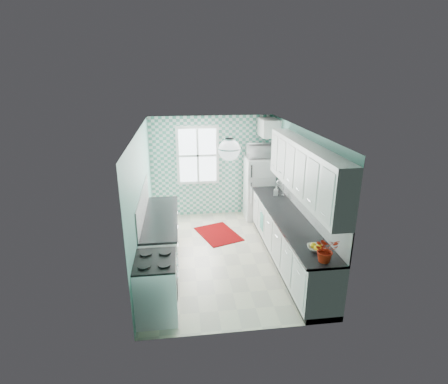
{
  "coord_description": "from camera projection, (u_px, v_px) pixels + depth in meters",
  "views": [
    {
      "loc": [
        -0.78,
        -6.16,
        3.5
      ],
      "look_at": [
        0.05,
        0.25,
        1.25
      ],
      "focal_mm": 28.0,
      "sensor_mm": 36.0,
      "label": 1
    }
  ],
  "objects": [
    {
      "name": "wall_right",
      "position": [
        300.0,
        193.0,
        6.79
      ],
      "size": [
        0.02,
        4.4,
        2.5
      ],
      "primitive_type": "cube",
      "color": "#62A394",
      "rests_on": "floor"
    },
    {
      "name": "potted_plant",
      "position": [
        326.0,
        250.0,
        4.9
      ],
      "size": [
        0.35,
        0.31,
        0.37
      ],
      "primitive_type": "imported",
      "rotation": [
        0.0,
        0.0,
        0.06
      ],
      "color": "#B5311B",
      "rests_on": "countertop_right"
    },
    {
      "name": "window",
      "position": [
        198.0,
        156.0,
        8.49
      ],
      "size": [
        1.04,
        0.05,
        1.44
      ],
      "color": "white",
      "rests_on": "wall_back"
    },
    {
      "name": "floor",
      "position": [
        223.0,
        255.0,
        7.02
      ],
      "size": [
        3.0,
        4.4,
        0.02
      ],
      "primitive_type": "cube",
      "color": "beige",
      "rests_on": "ground"
    },
    {
      "name": "upper_cabinets_right",
      "position": [
        304.0,
        169.0,
        5.99
      ],
      "size": [
        0.33,
        3.2,
        0.9
      ],
      "primitive_type": "cube",
      "color": "white",
      "rests_on": "wall_right"
    },
    {
      "name": "microwave",
      "position": [
        260.0,
        151.0,
        8.26
      ],
      "size": [
        0.6,
        0.41,
        0.33
      ],
      "primitive_type": "imported",
      "rotation": [
        0.0,
        0.0,
        3.13
      ],
      "color": "white",
      "rests_on": "fridge"
    },
    {
      "name": "upper_cabinet_fridge",
      "position": [
        268.0,
        127.0,
        8.15
      ],
      "size": [
        0.4,
        0.74,
        0.4
      ],
      "primitive_type": "cube",
      "color": "white",
      "rests_on": "wall_right"
    },
    {
      "name": "ceiling",
      "position": [
        223.0,
        130.0,
        6.19
      ],
      "size": [
        3.0,
        4.4,
        0.02
      ],
      "primitive_type": "cube",
      "color": "white",
      "rests_on": "wall_back"
    },
    {
      "name": "ceiling_light",
      "position": [
        229.0,
        150.0,
        5.5
      ],
      "size": [
        0.34,
        0.34,
        0.35
      ],
      "color": "silver",
      "rests_on": "ceiling"
    },
    {
      "name": "stove",
      "position": [
        157.0,
        286.0,
        5.17
      ],
      "size": [
        0.61,
        0.76,
        0.91
      ],
      "rotation": [
        0.0,
        0.0,
        0.06
      ],
      "color": "white",
      "rests_on": "floor"
    },
    {
      "name": "base_cabinets_left",
      "position": [
        161.0,
        240.0,
        6.65
      ],
      "size": [
        0.6,
        2.15,
        0.9
      ],
      "primitive_type": "cube",
      "color": "white",
      "rests_on": "floor"
    },
    {
      "name": "soap_bottle",
      "position": [
        276.0,
        191.0,
        7.55
      ],
      "size": [
        0.11,
        0.11,
        0.2
      ],
      "primitive_type": "imported",
      "rotation": [
        0.0,
        0.0,
        -0.33
      ],
      "color": "#8EAFCB",
      "rests_on": "countertop_right"
    },
    {
      "name": "backsplash_right",
      "position": [
        306.0,
        203.0,
        6.43
      ],
      "size": [
        0.02,
        3.6,
        0.51
      ],
      "primitive_type": "cube",
      "color": "white",
      "rests_on": "wall_right"
    },
    {
      "name": "countertop_right",
      "position": [
        289.0,
        218.0,
        6.48
      ],
      "size": [
        0.63,
        3.6,
        0.04
      ],
      "primitive_type": "cube",
      "color": "black",
      "rests_on": "base_cabinets_right"
    },
    {
      "name": "rug",
      "position": [
        218.0,
        234.0,
        7.9
      ],
      "size": [
        1.08,
        1.28,
        0.02
      ],
      "primitive_type": "cube",
      "rotation": [
        0.0,
        0.0,
        0.34
      ],
      "color": "maroon",
      "rests_on": "floor"
    },
    {
      "name": "base_cabinets_right",
      "position": [
        288.0,
        240.0,
        6.64
      ],
      "size": [
        0.6,
        3.6,
        0.9
      ],
      "primitive_type": "cube",
      "color": "white",
      "rests_on": "floor"
    },
    {
      "name": "sink",
      "position": [
        275.0,
        198.0,
        7.47
      ],
      "size": [
        0.48,
        0.41,
        0.53
      ],
      "rotation": [
        0.0,
        0.0,
        -0.02
      ],
      "color": "silver",
      "rests_on": "countertop_right"
    },
    {
      "name": "wall_front",
      "position": [
        244.0,
        254.0,
        4.54
      ],
      "size": [
        3.0,
        0.02,
        2.5
      ],
      "primitive_type": "cube",
      "color": "#62A394",
      "rests_on": "floor"
    },
    {
      "name": "backsplash_left",
      "position": [
        143.0,
        204.0,
        6.37
      ],
      "size": [
        0.02,
        2.15,
        0.51
      ],
      "primitive_type": "cube",
      "color": "white",
      "rests_on": "wall_left"
    },
    {
      "name": "fridge",
      "position": [
        259.0,
        188.0,
        8.57
      ],
      "size": [
        0.67,
        0.67,
        1.54
      ],
      "rotation": [
        0.0,
        0.0,
        -0.01
      ],
      "color": "white",
      "rests_on": "floor"
    },
    {
      "name": "wall_back",
      "position": [
        212.0,
        166.0,
        8.68
      ],
      "size": [
        3.0,
        0.02,
        2.5
      ],
      "primitive_type": "cube",
      "color": "#62A394",
      "rests_on": "floor"
    },
    {
      "name": "accent_wall",
      "position": [
        212.0,
        167.0,
        8.66
      ],
      "size": [
        3.0,
        0.01,
        2.5
      ],
      "primitive_type": "cube",
      "color": "teal",
      "rests_on": "wall_back"
    },
    {
      "name": "dish_towel",
      "position": [
        262.0,
        221.0,
        7.41
      ],
      "size": [
        0.09,
        0.24,
        0.37
      ],
      "primitive_type": "cube",
      "rotation": [
        0.0,
        0.0,
        0.29
      ],
      "color": "#5DA7A8",
      "rests_on": "base_cabinets_right"
    },
    {
      "name": "countertop_left",
      "position": [
        161.0,
        217.0,
        6.5
      ],
      "size": [
        0.63,
        2.15,
        0.04
      ],
      "primitive_type": "cube",
      "color": "black",
      "rests_on": "base_cabinets_left"
    },
    {
      "name": "wall_left",
      "position": [
        142.0,
        200.0,
        6.42
      ],
      "size": [
        0.02,
        4.4,
        2.5
      ],
      "primitive_type": "cube",
      "color": "#62A394",
      "rests_on": "floor"
    },
    {
      "name": "fruit_bowl",
      "position": [
        316.0,
        248.0,
        5.25
      ],
      "size": [
        0.31,
        0.31,
        0.07
      ],
      "primitive_type": "imported",
      "rotation": [
        0.0,
        0.0,
        -0.18
      ],
      "color": "white",
      "rests_on": "countertop_right"
    }
  ]
}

